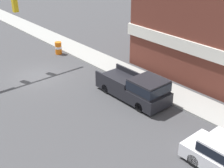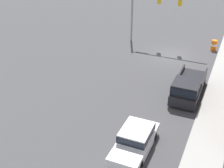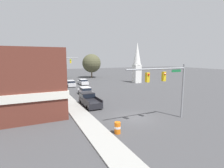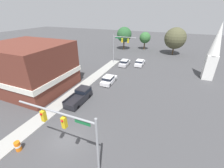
# 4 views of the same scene
# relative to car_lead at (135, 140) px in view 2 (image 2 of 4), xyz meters

# --- Properties ---
(ground_plane) EXTENTS (200.00, 200.00, 0.00)m
(ground_plane) POSITION_rel_car_lead_xyz_m (1.57, -15.61, -0.82)
(ground_plane) COLOR #424244
(near_signal_assembly) EXTENTS (8.01, 0.49, 6.56)m
(near_signal_assembly) POSITION_rel_car_lead_xyz_m (4.36, -17.90, 3.95)
(near_signal_assembly) COLOR gray
(near_signal_assembly) RESTS_ON ground
(car_lead) EXTENTS (1.92, 4.61, 1.59)m
(car_lead) POSITION_rel_car_lead_xyz_m (0.00, 0.00, 0.00)
(car_lead) COLOR black
(car_lead) RESTS_ON ground
(pickup_truck_parked) EXTENTS (2.09, 5.41, 1.86)m
(pickup_truck_parked) POSITION_rel_car_lead_xyz_m (-1.69, -7.76, 0.09)
(pickup_truck_parked) COLOR black
(pickup_truck_parked) RESTS_ON ground
(construction_barrel) EXTENTS (0.62, 0.62, 1.14)m
(construction_barrel) POSITION_rel_car_lead_xyz_m (-2.33, -18.74, -0.24)
(construction_barrel) COLOR orange
(construction_barrel) RESTS_ON ground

